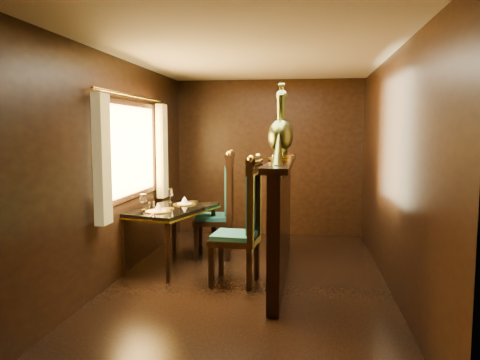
{
  "coord_description": "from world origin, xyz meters",
  "views": [
    {
      "loc": [
        0.61,
        -5.05,
        1.68
      ],
      "look_at": [
        -0.17,
        0.36,
        1.11
      ],
      "focal_mm": 35.0,
      "sensor_mm": 36.0,
      "label": 1
    }
  ],
  "objects": [
    {
      "name": "ground",
      "position": [
        0.0,
        0.0,
        0.0
      ],
      "size": [
        5.0,
        5.0,
        0.0
      ],
      "primitive_type": "plane",
      "color": "black",
      "rests_on": "ground"
    },
    {
      "name": "peacock_left",
      "position": [
        0.33,
        -0.09,
        1.78
      ],
      "size": [
        0.27,
        0.71,
        0.84
      ],
      "primitive_type": null,
      "color": "#194D2C",
      "rests_on": "partition"
    },
    {
      "name": "chair_left",
      "position": [
        -0.03,
        -0.07,
        0.75
      ],
      "size": [
        0.55,
        0.58,
        1.43
      ],
      "rotation": [
        0.0,
        0.0,
        -0.08
      ],
      "color": "black",
      "rests_on": "ground"
    },
    {
      "name": "chair_right",
      "position": [
        -0.48,
        1.0,
        0.75
      ],
      "size": [
        0.56,
        0.58,
        1.43
      ],
      "rotation": [
        0.0,
        0.0,
        0.09
      ],
      "color": "black",
      "rests_on": "ground"
    },
    {
      "name": "dining_table",
      "position": [
        -1.06,
        0.49,
        0.67
      ],
      "size": [
        1.07,
        1.41,
        0.94
      ],
      "rotation": [
        0.0,
        0.0,
        -0.28
      ],
      "color": "black",
      "rests_on": "ground"
    },
    {
      "name": "partition",
      "position": [
        0.32,
        0.3,
        0.71
      ],
      "size": [
        0.26,
        2.7,
        1.36
      ],
      "color": "black",
      "rests_on": "ground"
    },
    {
      "name": "peacock_right",
      "position": [
        0.33,
        0.4,
        1.79
      ],
      "size": [
        0.27,
        0.71,
        0.85
      ],
      "primitive_type": null,
      "color": "#194D2C",
      "rests_on": "partition"
    },
    {
      "name": "room_shell",
      "position": [
        -0.09,
        0.02,
        1.58
      ],
      "size": [
        3.04,
        5.04,
        2.52
      ],
      "color": "black",
      "rests_on": "ground"
    }
  ]
}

